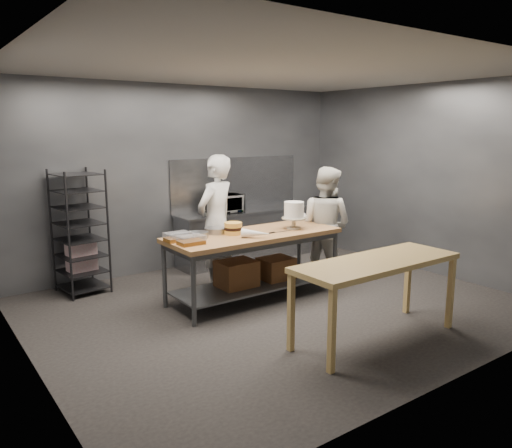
{
  "coord_description": "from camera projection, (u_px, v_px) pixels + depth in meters",
  "views": [
    {
      "loc": [
        -3.88,
        -4.9,
        2.29
      ],
      "look_at": [
        -0.09,
        0.38,
        1.05
      ],
      "focal_mm": 35.0,
      "sensor_mm": 36.0,
      "label": 1
    }
  ],
  "objects": [
    {
      "name": "offset_spatula",
      "position": [
        277.0,
        232.0,
        6.71
      ],
      "size": [
        0.36,
        0.02,
        0.02
      ],
      "color": "slate",
      "rests_on": "work_table"
    },
    {
      "name": "chef_behind",
      "position": [
        216.0,
        222.0,
        7.16
      ],
      "size": [
        0.83,
        0.7,
        1.94
      ],
      "primitive_type": "imported",
      "rotation": [
        0.0,
        0.0,
        3.53
      ],
      "color": "silver",
      "rests_on": "ground"
    },
    {
      "name": "ground",
      "position": [
        278.0,
        306.0,
        6.56
      ],
      "size": [
        6.0,
        6.0,
        0.0
      ],
      "primitive_type": "plane",
      "color": "black",
      "rests_on": "ground"
    },
    {
      "name": "layer_cake",
      "position": [
        233.0,
        228.0,
        6.58
      ],
      "size": [
        0.24,
        0.24,
        0.16
      ],
      "color": "gold",
      "rests_on": "work_table"
    },
    {
      "name": "cake_pans",
      "position": [
        199.0,
        234.0,
        6.43
      ],
      "size": [
        0.85,
        0.4,
        0.07
      ],
      "color": "gray",
      "rests_on": "work_table"
    },
    {
      "name": "speed_rack",
      "position": [
        80.0,
        233.0,
        6.99
      ],
      "size": [
        0.67,
        0.72,
        1.75
      ],
      "color": "black",
      "rests_on": "ground"
    },
    {
      "name": "back_counter",
      "position": [
        246.0,
        235.0,
        8.79
      ],
      "size": [
        2.6,
        0.6,
        0.9
      ],
      "color": "slate",
      "rests_on": "ground"
    },
    {
      "name": "microwave",
      "position": [
        226.0,
        204.0,
        8.43
      ],
      "size": [
        0.54,
        0.37,
        0.3
      ],
      "primitive_type": "imported",
      "color": "black",
      "rests_on": "back_counter"
    },
    {
      "name": "frosted_cake_stand",
      "position": [
        294.0,
        212.0,
        6.92
      ],
      "size": [
        0.34,
        0.34,
        0.38
      ],
      "color": "#B5AB91",
      "rests_on": "work_table"
    },
    {
      "name": "chef_right",
      "position": [
        325.0,
        224.0,
        7.55
      ],
      "size": [
        0.87,
        1.0,
        1.74
      ],
      "primitive_type": "imported",
      "rotation": [
        0.0,
        0.0,
        1.86
      ],
      "color": "silver",
      "rests_on": "ground"
    },
    {
      "name": "back_wall",
      "position": [
        186.0,
        177.0,
        8.27
      ],
      "size": [
        6.0,
        0.04,
        3.0
      ],
      "primitive_type": "cube",
      "color": "#4C4F54",
      "rests_on": "ground"
    },
    {
      "name": "near_counter",
      "position": [
        377.0,
        268.0,
        5.39
      ],
      "size": [
        2.0,
        0.7,
        0.9
      ],
      "color": "olive",
      "rests_on": "ground"
    },
    {
      "name": "splashback_panel",
      "position": [
        237.0,
        183.0,
        8.86
      ],
      "size": [
        2.6,
        0.02,
        0.9
      ],
      "primitive_type": "cube",
      "color": "slate",
      "rests_on": "back_counter"
    },
    {
      "name": "pastry_clamshells",
      "position": [
        184.0,
        238.0,
        6.09
      ],
      "size": [
        0.36,
        0.48,
        0.11
      ],
      "color": "#945A1D",
      "rests_on": "work_table"
    },
    {
      "name": "piping_bag",
      "position": [
        256.0,
        233.0,
        6.35
      ],
      "size": [
        0.35,
        0.36,
        0.12
      ],
      "primitive_type": "cone",
      "rotation": [
        1.57,
        0.0,
        0.77
      ],
      "color": "white",
      "rests_on": "work_table"
    },
    {
      "name": "work_table",
      "position": [
        254.0,
        258.0,
        6.76
      ],
      "size": [
        2.4,
        0.9,
        0.92
      ],
      "color": "brown",
      "rests_on": "ground"
    }
  ]
}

